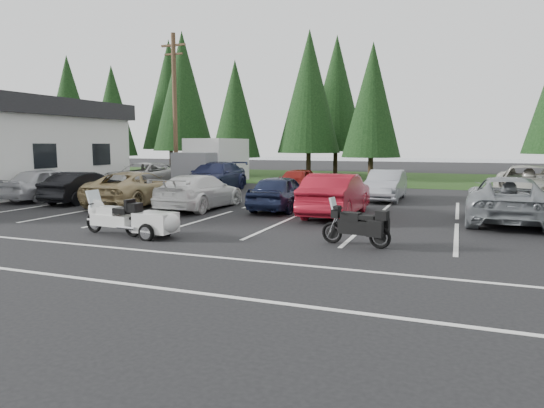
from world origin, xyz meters
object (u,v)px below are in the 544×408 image
Objects in this scene: car_near_6 at (508,199)px; car_far_1 at (214,177)px; car_near_4 at (280,192)px; car_far_0 at (143,176)px; utility_pole at (175,108)px; car_near_0 at (49,184)px; car_far_2 at (297,181)px; box_truck at (210,163)px; adventure_motorcycle at (356,222)px; car_far_4 at (529,185)px; car_near_3 at (200,192)px; cargo_trailer at (156,225)px; car_far_3 at (386,185)px; car_near_2 at (137,188)px; car_near_1 at (84,187)px; car_near_5 at (336,195)px; touring_motorcycle at (113,213)px.

car_near_6 is 15.19m from car_far_1.
car_near_4 is 0.75× the size of car_far_0.
car_far_1 is at bearing -25.34° from utility_pole.
car_near_0 is 11.87m from car_far_2.
box_truck is 17.84m from adventure_motorcycle.
box_truck is 2.64m from car_far_1.
car_far_2 is 10.61m from car_far_4.
car_near_3 is 1.20× the size of car_far_2.
car_near_3 is 9.92m from car_far_0.
car_far_0 is at bearing 131.19° from cargo_trailer.
car_far_3 is 10.65m from adventure_motorcycle.
utility_pole is at bearing 169.95° from car_far_3.
car_near_2 is (3.17, -8.11, -3.98)m from utility_pole.
utility_pole is 9.58m from car_near_2.
car_far_3 is at bearing -157.34° from car_near_1.
car_far_0 is 13.94m from car_far_3.
car_near_2 is 6.26m from car_near_4.
car_far_4 is (15.58, 6.57, 0.11)m from car_near_2.
car_near_3 is at bearing -146.25° from car_far_4.
car_far_1 reaches higher than car_far_2.
touring_motorcycle is at bearing 50.01° from car_near_5.
car_far_0 is 0.92× the size of car_far_4.
car_far_0 reaches higher than car_far_2.
box_truck is 9.80m from car_near_3.
car_near_1 is 0.75× the size of car_far_1.
car_near_0 is at bearing 1.74° from car_near_4.
car_far_2 is at bearing -144.98° from car_near_0.
car_near_2 is at bearing -178.99° from car_near_0.
car_far_1 is at bearing -116.88° from car_near_1.
car_near_5 is 0.86× the size of car_near_6.
car_far_0 is at bearing 177.82° from car_far_3.
car_near_1 is at bearing 147.05° from cargo_trailer.
cargo_trailer is at bearing -72.42° from car_far_1.
car_near_6 is (11.15, 0.81, 0.07)m from car_near_3.
utility_pole reaches higher than car_far_0.
car_far_0 is 2.36× the size of touring_motorcycle.
touring_motorcycle is 1.13× the size of adventure_motorcycle.
car_far_0 is (-4.32, 6.39, 0.04)m from car_near_2.
car_far_1 is (-8.37, 6.54, 0.03)m from car_near_5.
car_near_2 is at bearing 4.44° from car_near_6.
car_far_4 is 2.91× the size of adventure_motorcycle.
car_far_4 is 3.77× the size of cargo_trailer.
car_near_5 is 5.69m from car_near_6.
utility_pole reaches higher than car_far_4.
cargo_trailer is at bearing -59.80° from utility_pole.
car_near_4 is 8.05m from car_near_6.
car_near_0 is 1.12× the size of car_far_2.
touring_motorcycle is (3.33, -12.47, -0.16)m from car_far_1.
car_near_1 is 1.01× the size of car_near_4.
adventure_motorcycle is (14.65, -11.39, -0.13)m from car_far_0.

